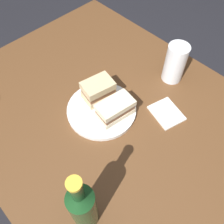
# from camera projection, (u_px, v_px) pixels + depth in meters

# --- Properties ---
(ground_plane) EXTENTS (6.00, 6.00, 0.00)m
(ground_plane) POSITION_uv_depth(u_px,v_px,m) (118.00, 190.00, 1.43)
(ground_plane) COLOR black
(dining_table) EXTENTS (1.27, 0.88, 0.73)m
(dining_table) POSITION_uv_depth(u_px,v_px,m) (120.00, 165.00, 1.13)
(dining_table) COLOR brown
(dining_table) RESTS_ON ground
(plate) EXTENTS (0.24, 0.24, 0.02)m
(plate) POSITION_uv_depth(u_px,v_px,m) (102.00, 110.00, 0.85)
(plate) COLOR white
(plate) RESTS_ON dining_table
(sandwich_half_left) EXTENTS (0.09, 0.13, 0.06)m
(sandwich_half_left) POSITION_uv_depth(u_px,v_px,m) (114.00, 110.00, 0.80)
(sandwich_half_left) COLOR beige
(sandwich_half_left) RESTS_ON plate
(sandwich_half_right) EXTENTS (0.09, 0.12, 0.08)m
(sandwich_half_right) POSITION_uv_depth(u_px,v_px,m) (98.00, 90.00, 0.84)
(sandwich_half_right) COLOR #CCB284
(sandwich_half_right) RESTS_ON plate
(potato_wedge_front) EXTENTS (0.05, 0.05, 0.02)m
(potato_wedge_front) POSITION_uv_depth(u_px,v_px,m) (104.00, 95.00, 0.87)
(potato_wedge_front) COLOR gold
(potato_wedge_front) RESTS_ON plate
(potato_wedge_middle) EXTENTS (0.03, 0.05, 0.02)m
(potato_wedge_middle) POSITION_uv_depth(u_px,v_px,m) (111.00, 94.00, 0.87)
(potato_wedge_middle) COLOR gold
(potato_wedge_middle) RESTS_ON plate
(potato_wedge_back) EXTENTS (0.04, 0.06, 0.02)m
(potato_wedge_back) POSITION_uv_depth(u_px,v_px,m) (124.00, 109.00, 0.83)
(potato_wedge_back) COLOR #B77F33
(potato_wedge_back) RESTS_ON plate
(potato_wedge_left_edge) EXTENTS (0.03, 0.05, 0.02)m
(potato_wedge_left_edge) POSITION_uv_depth(u_px,v_px,m) (108.00, 99.00, 0.86)
(potato_wedge_left_edge) COLOR #AD702D
(potato_wedge_left_edge) RESTS_ON plate
(pint_glass) EXTENTS (0.08, 0.08, 0.15)m
(pint_glass) POSITION_uv_depth(u_px,v_px,m) (175.00, 65.00, 0.90)
(pint_glass) COLOR white
(pint_glass) RESTS_ON dining_table
(cider_bottle) EXTENTS (0.07, 0.07, 0.27)m
(cider_bottle) POSITION_uv_depth(u_px,v_px,m) (83.00, 207.00, 0.57)
(cider_bottle) COLOR #19421E
(cider_bottle) RESTS_ON dining_table
(napkin) EXTENTS (0.13, 0.12, 0.01)m
(napkin) POSITION_uv_depth(u_px,v_px,m) (166.00, 113.00, 0.85)
(napkin) COLOR silver
(napkin) RESTS_ON dining_table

